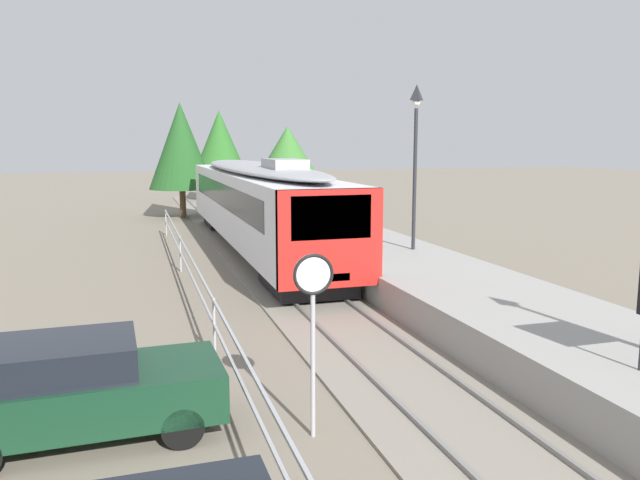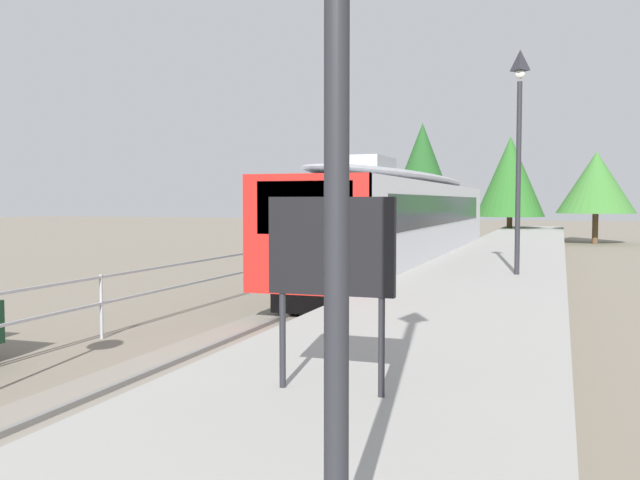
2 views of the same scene
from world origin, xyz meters
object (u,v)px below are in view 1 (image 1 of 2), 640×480
(commuter_train, at_px, (256,199))
(speed_limit_sign, at_px, (313,300))
(platform_lamp_mid_platform, at_px, (416,136))
(parked_hatchback_dark_green, at_px, (81,388))

(commuter_train, distance_m, speed_limit_sign, 16.42)
(commuter_train, relative_size, platform_lamp_mid_platform, 3.73)
(platform_lamp_mid_platform, distance_m, speed_limit_sign, 12.23)
(commuter_train, distance_m, parked_hatchback_dark_green, 16.35)
(parked_hatchback_dark_green, bearing_deg, commuter_train, 69.69)
(commuter_train, relative_size, speed_limit_sign, 7.12)
(speed_limit_sign, height_order, parked_hatchback_dark_green, speed_limit_sign)
(platform_lamp_mid_platform, relative_size, speed_limit_sign, 1.91)
(commuter_train, height_order, parked_hatchback_dark_green, commuter_train)
(commuter_train, relative_size, parked_hatchback_dark_green, 4.92)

